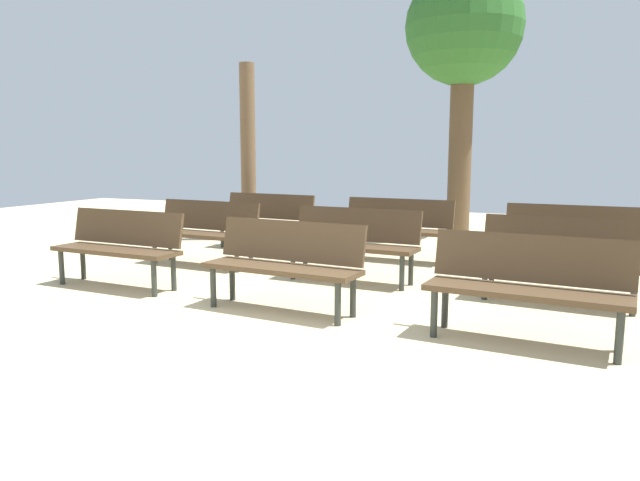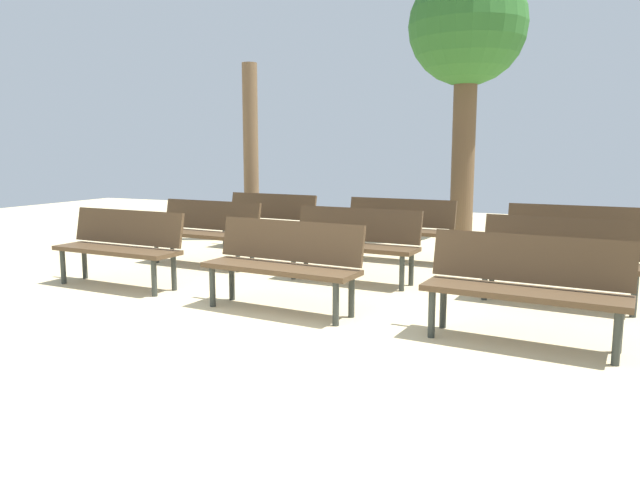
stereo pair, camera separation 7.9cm
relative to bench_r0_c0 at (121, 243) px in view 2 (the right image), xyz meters
The scene contains 12 objects.
ground_plane 2.83m from the bench_r0_c0, 39.23° to the right, with size 24.00×24.00×0.00m, color #CCB789.
bench_r0_c0 is the anchor object (origin of this frame).
bench_r0_c1 2.24m from the bench_r0_c0, ahead, with size 1.64×0.62×0.87m.
bench_r0_c2 4.50m from the bench_r0_c0, ahead, with size 1.63×0.61×0.87m.
bench_r1_c0 1.52m from the bench_r0_c0, 85.02° to the left, with size 1.63×0.60×0.87m.
bench_r1_c1 2.72m from the bench_r0_c0, 29.36° to the left, with size 1.63×0.57×0.87m.
bench_r1_c2 4.84m from the bench_r0_c0, 14.35° to the left, with size 1.63×0.61×0.87m.
bench_r2_c0 3.09m from the bench_r0_c0, 85.54° to the left, with size 1.64×0.62×0.87m.
bench_r2_c1 3.83m from the bench_r0_c0, 50.36° to the left, with size 1.62×0.56×0.87m.
bench_r2_c2 5.51m from the bench_r0_c0, 30.51° to the left, with size 1.62×0.55×0.87m.
tree_0 4.05m from the bench_r0_c0, 97.76° to the left, with size 0.26×0.26×3.06m.
tree_1 7.28m from the bench_r0_c0, 65.12° to the left, with size 2.11×2.11×4.83m.
Camera 2 is at (2.76, -3.60, 1.56)m, focal length 33.88 mm.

